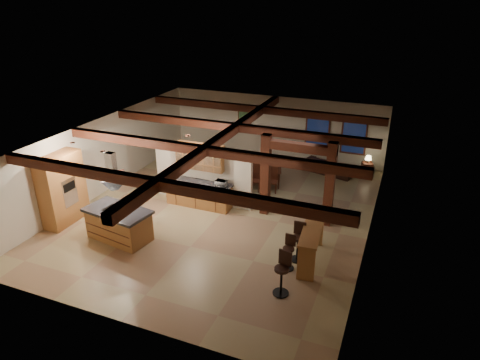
% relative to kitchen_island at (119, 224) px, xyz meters
% --- Properties ---
extents(ground, '(12.00, 12.00, 0.00)m').
position_rel_kitchen_island_xyz_m(ground, '(2.30, 2.87, -0.52)').
color(ground, tan).
rests_on(ground, ground).
extents(room_walls, '(12.00, 12.00, 12.00)m').
position_rel_kitchen_island_xyz_m(room_walls, '(2.30, 2.87, 1.26)').
color(room_walls, beige).
rests_on(room_walls, ground).
extents(ceiling_beams, '(10.00, 12.00, 0.28)m').
position_rel_kitchen_island_xyz_m(ceiling_beams, '(2.30, 2.87, 2.24)').
color(ceiling_beams, '#39120E').
rests_on(ceiling_beams, room_walls).
extents(timber_posts, '(2.50, 0.30, 2.90)m').
position_rel_kitchen_island_xyz_m(timber_posts, '(4.80, 3.37, 1.24)').
color(timber_posts, '#39120E').
rests_on(timber_posts, ground).
extents(partition_wall, '(3.80, 0.18, 2.20)m').
position_rel_kitchen_island_xyz_m(partition_wall, '(1.30, 3.37, 0.58)').
color(partition_wall, beige).
rests_on(partition_wall, ground).
extents(pantry_cabinet, '(0.67, 1.60, 2.40)m').
position_rel_kitchen_island_xyz_m(pantry_cabinet, '(-2.37, 0.27, 0.68)').
color(pantry_cabinet, '#9C5932').
rests_on(pantry_cabinet, ground).
extents(back_counter, '(2.50, 0.66, 0.94)m').
position_rel_kitchen_island_xyz_m(back_counter, '(1.30, 2.98, -0.05)').
color(back_counter, '#9C5932').
rests_on(back_counter, ground).
extents(upper_display_cabinet, '(1.80, 0.36, 0.95)m').
position_rel_kitchen_island_xyz_m(upper_display_cabinet, '(1.30, 3.18, 1.33)').
color(upper_display_cabinet, '#9C5932').
rests_on(upper_display_cabinet, partition_wall).
extents(range_hood, '(1.10, 1.10, 1.40)m').
position_rel_kitchen_island_xyz_m(range_hood, '(-0.00, 0.00, 1.26)').
color(range_hood, silver).
rests_on(range_hood, room_walls).
extents(back_windows, '(2.70, 0.07, 1.70)m').
position_rel_kitchen_island_xyz_m(back_windows, '(5.10, 8.80, 0.98)').
color(back_windows, '#39120E').
rests_on(back_windows, room_walls).
extents(framed_art, '(0.65, 0.05, 0.85)m').
position_rel_kitchen_island_xyz_m(framed_art, '(0.80, 8.80, 1.18)').
color(framed_art, '#39120E').
rests_on(framed_art, room_walls).
extents(recessed_cans, '(3.16, 2.46, 0.03)m').
position_rel_kitchen_island_xyz_m(recessed_cans, '(-0.23, 0.93, 2.35)').
color(recessed_cans, silver).
rests_on(recessed_cans, room_walls).
extents(kitchen_island, '(2.23, 1.42, 1.04)m').
position_rel_kitchen_island_xyz_m(kitchen_island, '(0.00, 0.00, 0.00)').
color(kitchen_island, '#9C5932').
rests_on(kitchen_island, ground).
extents(dining_table, '(2.18, 1.62, 0.68)m').
position_rel_kitchen_island_xyz_m(dining_table, '(2.61, 5.58, -0.18)').
color(dining_table, '#3B1A0E').
rests_on(dining_table, ground).
extents(sofa, '(2.33, 1.41, 0.64)m').
position_rel_kitchen_island_xyz_m(sofa, '(5.09, 7.86, -0.20)').
color(sofa, black).
rests_on(sofa, ground).
extents(microwave, '(0.40, 0.28, 0.21)m').
position_rel_kitchen_island_xyz_m(microwave, '(2.20, 2.98, 0.53)').
color(microwave, silver).
rests_on(microwave, back_counter).
extents(bar_counter, '(0.70, 2.13, 1.10)m').
position_rel_kitchen_island_xyz_m(bar_counter, '(5.90, 1.02, 0.22)').
color(bar_counter, '#9C5932').
rests_on(bar_counter, ground).
extents(side_table, '(0.55, 0.55, 0.53)m').
position_rel_kitchen_island_xyz_m(side_table, '(6.65, 8.28, -0.26)').
color(side_table, '#39120E').
rests_on(side_table, ground).
extents(table_lamp, '(0.27, 0.27, 0.32)m').
position_rel_kitchen_island_xyz_m(table_lamp, '(6.65, 8.28, 0.23)').
color(table_lamp, black).
rests_on(table_lamp, side_table).
extents(bar_stool_a, '(0.43, 0.44, 1.21)m').
position_rel_kitchen_island_xyz_m(bar_stool_a, '(5.54, -0.68, 0.10)').
color(bar_stool_a, black).
rests_on(bar_stool_a, ground).
extents(bar_stool_b, '(0.41, 0.41, 1.18)m').
position_rel_kitchen_island_xyz_m(bar_stool_b, '(5.53, 0.96, 0.08)').
color(bar_stool_b, black).
rests_on(bar_stool_b, ground).
extents(bar_stool_c, '(0.36, 0.36, 1.04)m').
position_rel_kitchen_island_xyz_m(bar_stool_c, '(5.40, 0.45, 0.01)').
color(bar_stool_c, black).
rests_on(bar_stool_c, ground).
extents(dining_chairs, '(2.07, 2.07, 1.12)m').
position_rel_kitchen_island_xyz_m(dining_chairs, '(2.61, 5.58, 0.05)').
color(dining_chairs, '#39120E').
rests_on(dining_chairs, ground).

